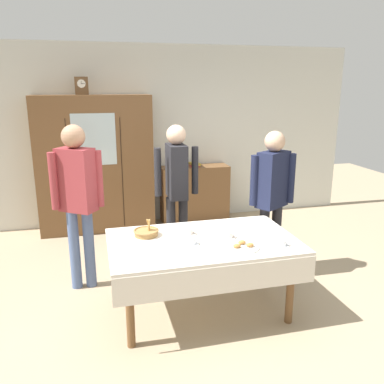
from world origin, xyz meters
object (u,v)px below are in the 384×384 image
mantel_clock (82,86)px  person_near_right_end (177,181)px  book_stack (195,164)px  tea_cup_mid_right (229,235)px  person_behind_table_right (272,190)px  spoon_mid_left (245,232)px  spoon_near_left (231,224)px  tea_cup_far_left (192,242)px  person_behind_table_left (77,191)px  dining_table (204,251)px  bread_basket (146,232)px  tea_cup_near_left (282,243)px  pastry_plate (243,246)px  bookshelf_low (195,194)px  wall_cabinet (96,165)px  tea_cup_front_edge (189,232)px

mantel_clock → person_near_right_end: mantel_clock is taller
book_stack → tea_cup_mid_right: (-0.35, -2.63, -0.15)m
tea_cup_mid_right → person_near_right_end: person_near_right_end is taller
book_stack → person_behind_table_right: 2.06m
spoon_mid_left → spoon_near_left: 0.23m
tea_cup_far_left → person_behind_table_left: (-0.98, 0.87, 0.31)m
dining_table → book_stack: book_stack is taller
bread_basket → spoon_mid_left: (0.94, -0.14, -0.03)m
book_stack → tea_cup_near_left: bearing=-89.3°
tea_cup_near_left → pastry_plate: bearing=172.0°
spoon_mid_left → person_behind_table_right: bearing=43.8°
person_near_right_end → bookshelf_low: bearing=67.8°
bookshelf_low → spoon_near_left: 2.32m
bookshelf_low → wall_cabinet: bearing=-178.1°
tea_cup_far_left → mantel_clock: bearing=108.8°
spoon_near_left → mantel_clock: bearing=122.2°
person_behind_table_right → pastry_plate: bearing=-128.1°
spoon_near_left → person_behind_table_right: bearing=24.8°
mantel_clock → bread_basket: 2.73m
spoon_near_left → tea_cup_front_edge: bearing=-161.9°
tea_cup_near_left → bookshelf_low: bearing=90.7°
dining_table → spoon_near_left: (0.39, 0.35, 0.10)m
tea_cup_mid_right → tea_cup_far_left: size_ratio=1.00×
mantel_clock → tea_cup_mid_right: size_ratio=1.85×
dining_table → wall_cabinet: wall_cabinet is taller
tea_cup_mid_right → spoon_mid_left: tea_cup_mid_right is taller
dining_table → person_behind_table_right: 1.18m
mantel_clock → book_stack: bearing=1.8°
tea_cup_far_left → bread_basket: (-0.37, 0.32, 0.01)m
dining_table → tea_cup_mid_right: tea_cup_mid_right is taller
book_stack → tea_cup_near_left: (0.04, -2.92, -0.15)m
tea_cup_far_left → spoon_mid_left: 0.60m
wall_cabinet → book_stack: 1.50m
dining_table → tea_cup_near_left: size_ratio=13.18×
bookshelf_low → tea_cup_far_left: bearing=-105.1°
tea_cup_near_left → person_behind_table_right: (0.31, 0.89, 0.24)m
tea_cup_mid_right → tea_cup_front_edge: same height
dining_table → spoon_near_left: spoon_near_left is taller
dining_table → tea_cup_near_left: 0.71m
dining_table → spoon_mid_left: size_ratio=14.39×
dining_table → mantel_clock: bearing=111.5°
bookshelf_low → tea_cup_mid_right: size_ratio=8.19×
mantel_clock → tea_cup_near_left: bearing=-60.0°
wall_cabinet → spoon_mid_left: wall_cabinet is taller
dining_table → person_behind_table_right: person_behind_table_right is taller
tea_cup_near_left → person_behind_table_left: (-1.74, 1.10, 0.31)m
tea_cup_front_edge → person_near_right_end: (0.09, 0.97, 0.26)m
pastry_plate → person_behind_table_left: size_ratio=0.16×
tea_cup_far_left → tea_cup_mid_right: bearing=9.8°
person_behind_table_left → person_behind_table_right: 2.07m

